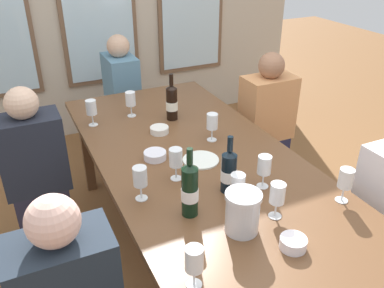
{
  "coord_description": "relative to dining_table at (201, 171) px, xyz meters",
  "views": [
    {
      "loc": [
        -0.88,
        -1.74,
        1.9
      ],
      "look_at": [
        0.0,
        0.12,
        0.79
      ],
      "focal_mm": 38.08,
      "sensor_mm": 36.0,
      "label": 1
    }
  ],
  "objects": [
    {
      "name": "wine_glass_9",
      "position": [
        0.08,
        -0.58,
        0.18
      ],
      "size": [
        0.07,
        0.07,
        0.17
      ],
      "color": "white",
      "rests_on": "dining_table"
    },
    {
      "name": "metal_pitcher",
      "position": [
        -0.1,
        -0.59,
        0.16
      ],
      "size": [
        0.16,
        0.16,
        0.19
      ],
      "color": "silver",
      "rests_on": "dining_table"
    },
    {
      "name": "wine_glass_8",
      "position": [
        -0.42,
        -0.78,
        0.18
      ],
      "size": [
        0.07,
        0.07,
        0.17
      ],
      "color": "white",
      "rests_on": "dining_table"
    },
    {
      "name": "wine_bottle_1",
      "position": [
        -0.25,
        -0.39,
        0.2
      ],
      "size": [
        0.08,
        0.08,
        0.34
      ],
      "color": "black",
      "rests_on": "dining_table"
    },
    {
      "name": "seated_person_2",
      "position": [
        -0.84,
        0.59,
        -0.15
      ],
      "size": [
        0.38,
        0.24,
        1.11
      ],
      "color": "#282536",
      "rests_on": "ground"
    },
    {
      "name": "dining_table",
      "position": [
        0.0,
        0.0,
        0.0
      ],
      "size": [
        1.07,
        2.42,
        0.74
      ],
      "color": "brown",
      "rests_on": "ground"
    },
    {
      "name": "wine_glass_7",
      "position": [
        -0.16,
        0.75,
        0.18
      ],
      "size": [
        0.07,
        0.07,
        0.17
      ],
      "color": "white",
      "rests_on": "dining_table"
    },
    {
      "name": "wine_glass_6",
      "position": [
        -0.43,
        0.72,
        0.18
      ],
      "size": [
        0.07,
        0.07,
        0.17
      ],
      "color": "white",
      "rests_on": "dining_table"
    },
    {
      "name": "wine_glass_1",
      "position": [
        -0.04,
        -0.44,
        0.18
      ],
      "size": [
        0.07,
        0.07,
        0.17
      ],
      "color": "white",
      "rests_on": "dining_table"
    },
    {
      "name": "tasting_bowl_1",
      "position": [
        -0.22,
        0.14,
        0.08
      ],
      "size": [
        0.13,
        0.13,
        0.04
      ],
      "primitive_type": "cylinder",
      "color": "white",
      "rests_on": "dining_table"
    },
    {
      "name": "wine_glass_5",
      "position": [
        0.44,
        -0.61,
        0.18
      ],
      "size": [
        0.07,
        0.07,
        0.17
      ],
      "color": "white",
      "rests_on": "dining_table"
    },
    {
      "name": "wine_glass_0",
      "position": [
        -0.42,
        -0.19,
        0.18
      ],
      "size": [
        0.07,
        0.07,
        0.17
      ],
      "color": "white",
      "rests_on": "dining_table"
    },
    {
      "name": "tasting_bowl_0",
      "position": [
        0.03,
        -0.78,
        0.09
      ],
      "size": [
        0.11,
        0.11,
        0.05
      ],
      "primitive_type": "cylinder",
      "color": "white",
      "rests_on": "dining_table"
    },
    {
      "name": "wine_bottle_0",
      "position": [
        -0.01,
        -0.31,
        0.18
      ],
      "size": [
        0.08,
        0.08,
        0.3
      ],
      "color": "black",
      "rests_on": "dining_table"
    },
    {
      "name": "wine_bottle_2",
      "position": [
        0.07,
        0.59,
        0.18
      ],
      "size": [
        0.08,
        0.08,
        0.32
      ],
      "color": "black",
      "rests_on": "dining_table"
    },
    {
      "name": "wine_glass_2",
      "position": [
        0.17,
        -0.35,
        0.18
      ],
      "size": [
        0.07,
        0.07,
        0.17
      ],
      "color": "white",
      "rests_on": "dining_table"
    },
    {
      "name": "wine_glass_3",
      "position": [
        -0.2,
        -0.1,
        0.18
      ],
      "size": [
        0.07,
        0.07,
        0.17
      ],
      "color": "white",
      "rests_on": "dining_table"
    },
    {
      "name": "wine_glass_4",
      "position": [
        0.17,
        0.2,
        0.18
      ],
      "size": [
        0.07,
        0.07,
        0.17
      ],
      "color": "white",
      "rests_on": "dining_table"
    },
    {
      "name": "seated_person_3",
      "position": [
        0.84,
        0.57,
        -0.15
      ],
      "size": [
        0.38,
        0.24,
        1.11
      ],
      "color": "#232440",
      "rests_on": "ground"
    },
    {
      "name": "seated_person_4",
      "position": [
        0.0,
        1.56,
        -0.15
      ],
      "size": [
        0.24,
        0.38,
        1.11
      ],
      "color": "#382637",
      "rests_on": "ground"
    },
    {
      "name": "tasting_bowl_2",
      "position": [
        -0.08,
        0.43,
        0.08
      ],
      "size": [
        0.12,
        0.12,
        0.04
      ],
      "primitive_type": "cylinder",
      "color": "white",
      "rests_on": "dining_table"
    },
    {
      "name": "ground_plane",
      "position": [
        0.0,
        0.0,
        -0.68
      ],
      "size": [
        12.0,
        12.0,
        0.0
      ],
      "primitive_type": "plane",
      "color": "brown"
    },
    {
      "name": "white_plate_0",
      "position": [
        0.0,
        0.01,
        0.07
      ],
      "size": [
        0.2,
        0.2,
        0.01
      ],
      "primitive_type": "cylinder",
      "color": "white",
      "rests_on": "dining_table"
    }
  ]
}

